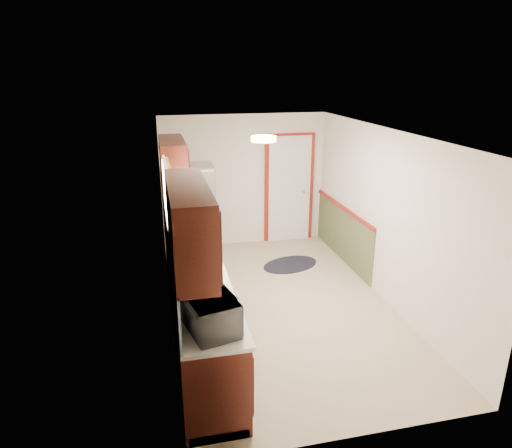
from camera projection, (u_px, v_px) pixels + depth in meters
name	position (u px, v px, depth m)	size (l,w,h in m)	color
room_shell	(282.00, 224.00, 6.03)	(3.20, 5.20, 2.52)	tan
kitchen_run	(191.00, 268.00, 5.63)	(0.63, 4.00, 2.20)	#3D140D
back_wall_trim	(300.00, 198.00, 8.38)	(1.12, 2.30, 2.08)	maroon
ceiling_fixture	(264.00, 139.00, 5.41)	(0.30, 0.30, 0.06)	#FFD88C
microwave	(210.00, 309.00, 4.02)	(0.59, 0.33, 0.40)	white
refrigerator	(193.00, 215.00, 7.55)	(0.71, 0.71, 1.69)	#B7B7BC
rug	(290.00, 264.00, 7.71)	(1.00, 0.64, 0.01)	black
cooktop	(185.00, 219.00, 7.02)	(0.46, 0.55, 0.02)	black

